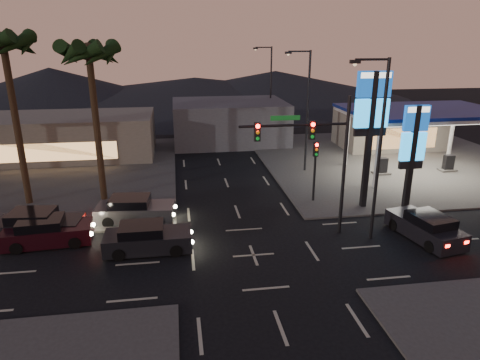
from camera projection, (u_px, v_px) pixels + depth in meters
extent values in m
plane|color=black|center=(254.00, 255.00, 22.60)|extent=(140.00, 140.00, 0.00)
cube|color=#47443F|center=(392.00, 160.00, 39.85)|extent=(24.00, 24.00, 0.12)
cube|color=#47443F|center=(29.00, 176.00, 35.32)|extent=(24.00, 24.00, 0.12)
cylinder|color=silver|center=(378.00, 157.00, 31.80)|extent=(0.36, 0.36, 5.00)
cylinder|color=silver|center=(347.00, 139.00, 37.43)|extent=(0.36, 0.36, 5.00)
cylinder|color=silver|center=(451.00, 135.00, 38.84)|extent=(0.36, 0.36, 5.00)
cube|color=silver|center=(423.00, 112.00, 34.46)|extent=(12.00, 8.00, 0.50)
cube|color=white|center=(422.00, 116.00, 34.56)|extent=(11.60, 7.60, 0.06)
cube|color=navy|center=(423.00, 110.00, 34.42)|extent=(12.20, 8.20, 0.25)
cube|color=black|center=(382.00, 166.00, 35.44)|extent=(0.80, 0.50, 1.40)
cube|color=black|center=(448.00, 163.00, 36.28)|extent=(0.80, 0.50, 1.40)
cube|color=#726B5B|center=(389.00, 128.00, 44.20)|extent=(10.00, 6.00, 4.00)
cube|color=black|center=(369.00, 143.00, 27.53)|extent=(0.35, 0.35, 9.00)
cube|color=#0D4299|center=(374.00, 84.00, 26.36)|extent=(2.20, 0.30, 1.60)
cube|color=white|center=(375.00, 75.00, 26.18)|extent=(1.98, 0.32, 0.35)
cube|color=#1891E6|center=(372.00, 113.00, 26.93)|extent=(2.20, 0.30, 1.80)
cube|color=black|center=(370.00, 132.00, 27.31)|extent=(2.09, 0.28, 0.50)
cube|color=black|center=(411.00, 160.00, 27.26)|extent=(0.35, 0.35, 7.00)
cube|color=#0D4299|center=(417.00, 118.00, 26.41)|extent=(1.60, 0.30, 1.60)
cube|color=white|center=(418.00, 109.00, 26.23)|extent=(1.44, 0.32, 0.35)
cube|color=#1891E6|center=(413.00, 146.00, 26.98)|extent=(1.60, 0.30, 1.80)
cube|color=black|center=(410.00, 165.00, 27.36)|extent=(1.52, 0.28, 0.50)
cylinder|color=black|center=(344.00, 168.00, 23.98)|extent=(0.20, 0.20, 8.00)
cylinder|color=black|center=(294.00, 125.00, 22.77)|extent=(6.00, 0.14, 0.14)
cube|color=#0C3F14|center=(285.00, 118.00, 22.57)|extent=(1.60, 0.05, 0.25)
cube|color=black|center=(312.00, 130.00, 23.00)|extent=(0.32, 0.25, 1.00)
sphere|color=#FF0C07|center=(313.00, 125.00, 22.76)|extent=(0.22, 0.22, 0.22)
sphere|color=orange|center=(313.00, 131.00, 22.86)|extent=(0.20, 0.20, 0.20)
sphere|color=#0CB226|center=(313.00, 137.00, 22.97)|extent=(0.20, 0.20, 0.20)
cube|color=black|center=(257.00, 132.00, 22.58)|extent=(0.32, 0.25, 1.00)
sphere|color=#FF0C07|center=(258.00, 126.00, 22.33)|extent=(0.22, 0.22, 0.22)
sphere|color=orange|center=(258.00, 132.00, 22.44)|extent=(0.20, 0.20, 0.20)
sphere|color=#0CB226|center=(258.00, 139.00, 22.54)|extent=(0.20, 0.20, 0.20)
cylinder|color=black|center=(314.00, 175.00, 29.31)|extent=(0.16, 0.16, 4.00)
cube|color=black|center=(316.00, 149.00, 28.74)|extent=(0.32, 0.25, 1.00)
sphere|color=#FF0C07|center=(317.00, 145.00, 28.49)|extent=(0.22, 0.22, 0.22)
sphere|color=orange|center=(317.00, 150.00, 28.60)|extent=(0.20, 0.20, 0.20)
sphere|color=#0CB226|center=(316.00, 154.00, 28.70)|extent=(0.20, 0.20, 0.20)
cylinder|color=black|center=(379.00, 154.00, 22.94)|extent=(0.18, 0.18, 10.00)
cylinder|color=black|center=(372.00, 59.00, 21.26)|extent=(1.80, 0.12, 0.12)
cube|color=black|center=(355.00, 62.00, 21.16)|extent=(0.50, 0.25, 0.18)
sphere|color=#FFCC8C|center=(355.00, 64.00, 21.20)|extent=(0.20, 0.20, 0.20)
cylinder|color=black|center=(307.00, 113.00, 35.13)|extent=(0.18, 0.18, 10.00)
cylinder|color=black|center=(299.00, 51.00, 33.45)|extent=(1.80, 0.12, 0.12)
cube|color=black|center=(288.00, 53.00, 33.35)|extent=(0.50, 0.25, 0.18)
sphere|color=#FFCC8C|center=(288.00, 54.00, 33.39)|extent=(0.20, 0.20, 0.20)
cylinder|color=black|center=(271.00, 93.00, 48.26)|extent=(0.18, 0.18, 10.00)
cylinder|color=black|center=(264.00, 47.00, 46.58)|extent=(1.80, 0.12, 0.12)
cube|color=black|center=(255.00, 48.00, 46.48)|extent=(0.50, 0.25, 0.18)
sphere|color=#FFCC8C|center=(255.00, 49.00, 46.52)|extent=(0.20, 0.20, 0.20)
cylinder|color=black|center=(97.00, 129.00, 28.62)|extent=(0.44, 0.44, 10.20)
sphere|color=black|center=(88.00, 50.00, 27.00)|extent=(0.90, 0.90, 0.90)
cone|color=black|center=(110.00, 55.00, 27.28)|extent=(0.90, 2.74, 1.91)
cone|color=black|center=(106.00, 54.00, 28.09)|extent=(2.57, 2.57, 1.91)
cone|color=black|center=(92.00, 54.00, 28.31)|extent=(2.74, 0.90, 1.91)
cone|color=black|center=(77.00, 54.00, 27.83)|extent=(2.57, 2.57, 1.91)
cone|color=black|center=(67.00, 55.00, 26.91)|extent=(0.90, 2.74, 1.91)
cone|color=black|center=(71.00, 55.00, 26.10)|extent=(2.57, 2.57, 1.91)
cone|color=black|center=(85.00, 55.00, 25.88)|extent=(2.74, 0.90, 1.91)
cone|color=black|center=(102.00, 55.00, 26.36)|extent=(2.57, 2.57, 1.91)
cylinder|color=black|center=(17.00, 127.00, 27.82)|extent=(0.44, 0.44, 10.80)
sphere|color=black|center=(2.00, 40.00, 26.10)|extent=(0.90, 0.90, 0.90)
cone|color=black|center=(26.00, 45.00, 26.38)|extent=(0.90, 2.74, 1.91)
cone|color=black|center=(24.00, 45.00, 27.19)|extent=(2.57, 2.57, 1.91)
cone|color=black|center=(11.00, 45.00, 27.42)|extent=(2.74, 0.90, 1.91)
cone|color=black|center=(14.00, 45.00, 25.47)|extent=(2.57, 2.57, 1.91)
cube|color=#726B5B|center=(68.00, 136.00, 40.62)|extent=(16.00, 8.00, 4.00)
cube|color=#4C4C51|center=(229.00, 122.00, 46.57)|extent=(12.00, 9.00, 4.40)
cone|color=black|center=(51.00, 85.00, 74.38)|extent=(40.00, 40.00, 6.00)
cone|color=black|center=(275.00, 85.00, 80.19)|extent=(50.00, 50.00, 5.00)
cone|color=black|center=(195.00, 89.00, 78.23)|extent=(60.00, 60.00, 4.00)
cube|color=black|center=(148.00, 241.00, 22.93)|extent=(4.60, 1.94, 0.94)
cube|color=black|center=(142.00, 231.00, 22.69)|extent=(2.30, 1.78, 0.68)
cylinder|color=black|center=(176.00, 236.00, 24.04)|extent=(0.67, 0.25, 0.67)
cylinder|color=black|center=(176.00, 251.00, 22.38)|extent=(0.67, 0.25, 0.67)
cylinder|color=black|center=(123.00, 239.00, 23.63)|extent=(0.67, 0.25, 0.67)
cylinder|color=black|center=(119.00, 255.00, 21.97)|extent=(0.67, 0.25, 0.67)
sphere|color=#FFF2BF|center=(191.00, 232.00, 23.82)|extent=(0.23, 0.23, 0.23)
sphere|color=#FFF2BF|center=(192.00, 242.00, 22.64)|extent=(0.23, 0.23, 0.23)
cube|color=#FF140A|center=(106.00, 236.00, 23.15)|extent=(0.08, 0.26, 0.15)
cube|color=#FF140A|center=(102.00, 246.00, 21.97)|extent=(0.08, 0.26, 0.15)
cube|color=black|center=(49.00, 234.00, 23.69)|extent=(4.74, 2.27, 0.94)
cube|color=black|center=(41.00, 224.00, 23.42)|extent=(2.43, 1.94, 0.68)
cylinder|color=black|center=(79.00, 229.00, 24.90)|extent=(0.69, 0.30, 0.67)
cylinder|color=black|center=(75.00, 243.00, 23.25)|extent=(0.69, 0.30, 0.67)
cylinder|color=black|center=(25.00, 234.00, 24.28)|extent=(0.69, 0.30, 0.67)
cylinder|color=black|center=(16.00, 248.00, 22.63)|extent=(0.69, 0.30, 0.67)
sphere|color=#FFF2BF|center=(93.00, 225.00, 24.73)|extent=(0.23, 0.23, 0.23)
sphere|color=#FFF2BF|center=(91.00, 234.00, 23.57)|extent=(0.23, 0.23, 0.23)
cube|color=#FF140A|center=(6.00, 231.00, 23.74)|extent=(0.10, 0.27, 0.15)
cube|color=#505052|center=(136.00, 212.00, 26.63)|extent=(4.92, 2.46, 0.97)
cube|color=black|center=(130.00, 203.00, 26.41)|extent=(2.54, 2.06, 0.70)
cylinder|color=black|center=(162.00, 210.00, 27.65)|extent=(0.71, 0.33, 0.69)
cylinder|color=black|center=(159.00, 221.00, 25.91)|extent=(0.71, 0.33, 0.69)
cylinder|color=black|center=(115.00, 211.00, 27.50)|extent=(0.71, 0.33, 0.69)
cylinder|color=black|center=(108.00, 222.00, 25.77)|extent=(0.71, 0.33, 0.69)
sphere|color=#FFF2BF|center=(175.00, 206.00, 27.33)|extent=(0.24, 0.24, 0.24)
sphere|color=#FFF2BF|center=(173.00, 214.00, 26.10)|extent=(0.24, 0.24, 0.24)
cube|color=#FF140A|center=(100.00, 207.00, 27.08)|extent=(0.11, 0.28, 0.15)
cube|color=#FF140A|center=(94.00, 215.00, 25.85)|extent=(0.11, 0.28, 0.15)
cube|color=black|center=(40.00, 227.00, 24.49)|extent=(4.96, 2.47, 0.98)
cube|color=black|center=(32.00, 217.00, 24.26)|extent=(2.56, 2.07, 0.71)
cylinder|color=black|center=(72.00, 224.00, 25.52)|extent=(0.72, 0.33, 0.70)
cylinder|color=black|center=(62.00, 238.00, 23.77)|extent=(0.72, 0.33, 0.70)
cylinder|color=black|center=(20.00, 225.00, 25.37)|extent=(0.72, 0.33, 0.70)
cylinder|color=black|center=(6.00, 239.00, 23.62)|extent=(0.72, 0.33, 0.70)
sphere|color=#FFF2BF|center=(85.00, 221.00, 25.20)|extent=(0.24, 0.24, 0.24)
sphere|color=#FFF2BF|center=(78.00, 230.00, 23.96)|extent=(0.24, 0.24, 0.24)
cube|color=#FF140A|center=(2.00, 221.00, 24.93)|extent=(0.11, 0.28, 0.15)
cube|color=black|center=(425.00, 229.00, 24.33)|extent=(2.79, 4.91, 0.95)
cube|color=black|center=(430.00, 221.00, 23.85)|extent=(2.19, 2.61, 0.68)
cylinder|color=black|center=(394.00, 225.00, 25.44)|extent=(0.38, 0.71, 0.67)
cylinder|color=black|center=(418.00, 221.00, 26.01)|extent=(0.38, 0.71, 0.67)
cylinder|color=black|center=(430.00, 247.00, 22.81)|extent=(0.38, 0.71, 0.67)
cylinder|color=black|center=(457.00, 241.00, 23.37)|extent=(0.38, 0.71, 0.67)
cube|color=#FF140A|center=(447.00, 246.00, 22.01)|extent=(0.27, 0.13, 0.15)
cube|color=#FF140A|center=(466.00, 242.00, 22.41)|extent=(0.27, 0.13, 0.15)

